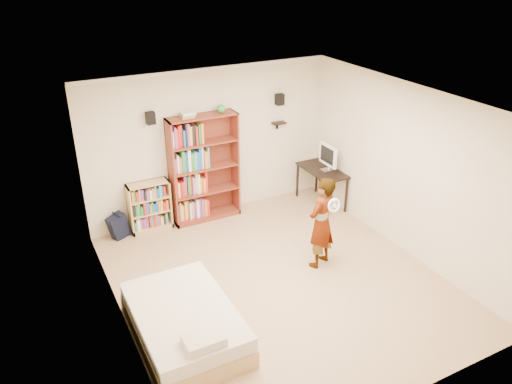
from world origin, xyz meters
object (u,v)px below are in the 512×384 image
daybed (184,319)px  person (321,223)px  computer_desk (321,187)px  tall_bookshelf (204,169)px  low_bookshelf (150,206)px

daybed → person: size_ratio=1.24×
computer_desk → person: bearing=-124.6°
daybed → tall_bookshelf: bearing=62.7°
computer_desk → daybed: 4.26m
tall_bookshelf → low_bookshelf: tall_bookshelf is taller
low_bookshelf → daybed: (-0.41, -2.83, -0.18)m
tall_bookshelf → person: 2.43m
low_bookshelf → person: bearing=-48.2°
tall_bookshelf → computer_desk: (2.16, -0.51, -0.61)m
low_bookshelf → computer_desk: low_bookshelf is taller
computer_desk → daybed: computer_desk is taller
computer_desk → daybed: size_ratio=0.58×
low_bookshelf → daybed: bearing=-98.3°
low_bookshelf → daybed: 2.86m
person → low_bookshelf: bearing=-72.8°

